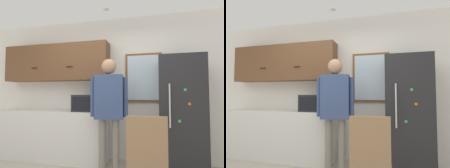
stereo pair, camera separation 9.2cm
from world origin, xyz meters
TOP-DOWN VIEW (x-y plane):
  - back_wall at (0.00, 1.81)m, footprint 6.00×0.06m
  - counter at (-1.12, 1.48)m, footprint 2.16×0.59m
  - upper_cabinets at (-1.12, 1.61)m, footprint 2.16×0.35m
  - microwave at (-0.33, 1.40)m, footprint 0.52×0.38m
  - person at (0.13, 1.07)m, footprint 0.58×0.28m
  - refrigerator at (1.23, 1.42)m, footprint 0.68×0.73m
  - chair at (0.78, 0.17)m, footprint 0.47×0.47m
  - window at (0.60, 1.76)m, footprint 0.67×0.05m
  - ceiling_light at (0.02, 1.27)m, footprint 0.11×0.11m

SIDE VIEW (x-z plane):
  - counter at x=-1.12m, z-range 0.00..0.91m
  - chair at x=0.78m, z-range 0.03..1.02m
  - refrigerator at x=1.23m, z-range 0.00..1.81m
  - microwave at x=-0.33m, z-range 0.91..1.21m
  - person at x=0.13m, z-range 0.20..1.97m
  - back_wall at x=0.00m, z-range 0.00..2.70m
  - window at x=0.60m, z-range 1.07..1.98m
  - upper_cabinets at x=-1.12m, z-range 1.49..2.20m
  - ceiling_light at x=0.02m, z-range 2.67..2.69m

